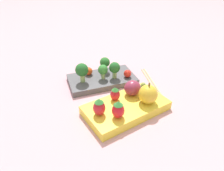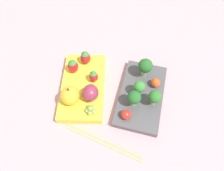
% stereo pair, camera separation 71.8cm
% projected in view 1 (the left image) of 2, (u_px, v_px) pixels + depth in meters
% --- Properties ---
extents(ground_plane, '(4.00, 4.00, 0.00)m').
position_uv_depth(ground_plane, '(113.00, 95.00, 0.60)').
color(ground_plane, '#C6939E').
extents(bento_box_savoury, '(0.23, 0.14, 0.02)m').
position_uv_depth(bento_box_savoury, '(101.00, 80.00, 0.66)').
color(bento_box_savoury, '#4C4C51').
rests_on(bento_box_savoury, ground_plane).
extents(bento_box_fruit, '(0.23, 0.15, 0.02)m').
position_uv_depth(bento_box_fruit, '(126.00, 108.00, 0.53)').
color(bento_box_fruit, yellow).
rests_on(bento_box_fruit, ground_plane).
extents(broccoli_floret_0, '(0.03, 0.03, 0.05)m').
position_uv_depth(broccoli_floret_0, '(105.00, 63.00, 0.67)').
color(broccoli_floret_0, '#93B770').
rests_on(broccoli_floret_0, bento_box_savoury).
extents(broccoli_floret_1, '(0.04, 0.04, 0.06)m').
position_uv_depth(broccoli_floret_1, '(82.00, 70.00, 0.61)').
color(broccoli_floret_1, '#93B770').
rests_on(broccoli_floret_1, bento_box_savoury).
extents(broccoli_floret_2, '(0.03, 0.03, 0.05)m').
position_uv_depth(broccoli_floret_2, '(102.00, 70.00, 0.63)').
color(broccoli_floret_2, '#93B770').
rests_on(broccoli_floret_2, bento_box_savoury).
extents(broccoli_floret_3, '(0.04, 0.04, 0.05)m').
position_uv_depth(broccoli_floret_3, '(115.00, 68.00, 0.64)').
color(broccoli_floret_3, '#93B770').
rests_on(broccoli_floret_3, bento_box_savoury).
extents(cherry_tomato_0, '(0.03, 0.03, 0.03)m').
position_uv_depth(cherry_tomato_0, '(89.00, 71.00, 0.67)').
color(cherry_tomato_0, '#DB4C1E').
rests_on(cherry_tomato_0, bento_box_savoury).
extents(cherry_tomato_1, '(0.03, 0.03, 0.03)m').
position_uv_depth(cherry_tomato_1, '(128.00, 74.00, 0.65)').
color(cherry_tomato_1, red).
rests_on(cherry_tomato_1, bento_box_savoury).
extents(apple, '(0.05, 0.05, 0.06)m').
position_uv_depth(apple, '(148.00, 94.00, 0.52)').
color(apple, gold).
rests_on(apple, bento_box_fruit).
extents(strawberry_0, '(0.03, 0.03, 0.05)m').
position_uv_depth(strawberry_0, '(99.00, 107.00, 0.48)').
color(strawberry_0, red).
rests_on(strawberry_0, bento_box_fruit).
extents(strawberry_1, '(0.03, 0.03, 0.05)m').
position_uv_depth(strawberry_1, '(118.00, 110.00, 0.47)').
color(strawberry_1, red).
rests_on(strawberry_1, bento_box_fruit).
extents(strawberry_2, '(0.03, 0.03, 0.04)m').
position_uv_depth(strawberry_2, '(115.00, 94.00, 0.53)').
color(strawberry_2, red).
rests_on(strawberry_2, bento_box_fruit).
extents(plum, '(0.05, 0.04, 0.04)m').
position_uv_depth(plum, '(132.00, 88.00, 0.55)').
color(plum, '#892D47').
rests_on(plum, bento_box_fruit).
extents(grape_cluster, '(0.03, 0.03, 0.02)m').
position_uv_depth(grape_cluster, '(143.00, 87.00, 0.58)').
color(grape_cluster, '#8EA84C').
rests_on(grape_cluster, bento_box_fruit).
extents(chopsticks_pair, '(0.07, 0.21, 0.01)m').
position_uv_depth(chopsticks_pair, '(153.00, 83.00, 0.65)').
color(chopsticks_pair, tan).
rests_on(chopsticks_pair, ground_plane).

